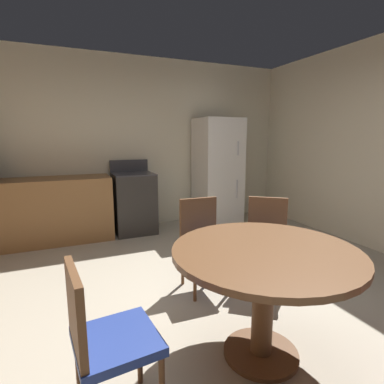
# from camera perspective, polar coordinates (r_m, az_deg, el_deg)

# --- Properties ---
(ground_plane) EXTENTS (14.00, 14.00, 0.00)m
(ground_plane) POSITION_cam_1_polar(r_m,az_deg,el_deg) (2.70, 4.43, -22.39)
(ground_plane) COLOR #A89E89
(wall_back) EXTENTS (5.53, 0.12, 2.70)m
(wall_back) POSITION_cam_1_polar(r_m,az_deg,el_deg) (5.03, -10.97, 8.97)
(wall_back) COLOR beige
(wall_back) RESTS_ON ground
(kitchen_counter) EXTENTS (2.00, 0.60, 0.90)m
(kitchen_counter) POSITION_cam_1_polar(r_m,az_deg,el_deg) (4.64, -27.46, -3.35)
(kitchen_counter) COLOR olive
(kitchen_counter) RESTS_ON ground
(oven_range) EXTENTS (0.60, 0.60, 1.10)m
(oven_range) POSITION_cam_1_polar(r_m,az_deg,el_deg) (4.72, -10.96, -1.92)
(oven_range) COLOR #2D2B28
(oven_range) RESTS_ON ground
(refrigerator) EXTENTS (0.68, 0.68, 1.76)m
(refrigerator) POSITION_cam_1_polar(r_m,az_deg,el_deg) (5.08, 4.85, 3.82)
(refrigerator) COLOR white
(refrigerator) RESTS_ON ground
(dining_table) EXTENTS (1.20, 1.20, 0.76)m
(dining_table) POSITION_cam_1_polar(r_m,az_deg,el_deg) (2.06, 13.55, -14.48)
(dining_table) COLOR brown
(dining_table) RESTS_ON ground
(chair_northeast) EXTENTS (0.56, 0.56, 0.87)m
(chair_northeast) POSITION_cam_1_polar(r_m,az_deg,el_deg) (3.06, 13.92, -8.17)
(chair_northeast) COLOR brown
(chair_northeast) RESTS_ON ground
(chair_north) EXTENTS (0.42, 0.42, 0.87)m
(chair_north) POSITION_cam_1_polar(r_m,az_deg,el_deg) (2.94, 2.01, -8.62)
(chair_north) COLOR brown
(chair_north) RESTS_ON ground
(chair_west) EXTENTS (0.44, 0.44, 0.87)m
(chair_west) POSITION_cam_1_polar(r_m,az_deg,el_deg) (1.69, -16.59, -24.66)
(chair_west) COLOR brown
(chair_west) RESTS_ON ground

